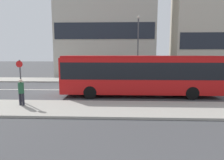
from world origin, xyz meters
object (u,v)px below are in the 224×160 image
(city_bus, at_px, (139,73))
(street_lamp, at_px, (138,42))
(parked_car_0, at_px, (209,80))
(bus_stop_sign, at_px, (20,78))
(pedestrian_near_stop, at_px, (21,91))

(city_bus, relative_size, street_lamp, 1.62)
(parked_car_0, relative_size, bus_stop_sign, 1.50)
(parked_car_0, distance_m, street_lamp, 8.59)
(pedestrian_near_stop, xyz_separation_m, street_lamp, (8.17, 11.46, 3.56))
(city_bus, distance_m, pedestrian_near_stop, 8.49)
(bus_stop_sign, bearing_deg, street_lamp, 51.07)
(parked_car_0, bearing_deg, bus_stop_sign, -152.33)
(bus_stop_sign, distance_m, street_lamp, 13.97)
(bus_stop_sign, bearing_deg, parked_car_0, 27.67)
(parked_car_0, bearing_deg, pedestrian_near_stop, -149.37)
(city_bus, height_order, pedestrian_near_stop, city_bus)
(parked_car_0, xyz_separation_m, pedestrian_near_stop, (-15.40, -9.12, 0.44))
(city_bus, bearing_deg, street_lamp, 86.06)
(city_bus, xyz_separation_m, street_lamp, (0.53, 7.84, 2.80))
(parked_car_0, height_order, bus_stop_sign, bus_stop_sign)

